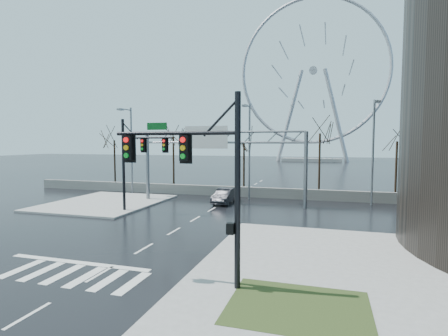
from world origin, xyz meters
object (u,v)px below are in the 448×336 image
at_px(sign_gantry, 218,151).
at_px(car, 224,196).
at_px(ferris_wheel, 313,77).
at_px(signal_mast_far, 135,156).
at_px(signal_mast_near, 205,171).

height_order(sign_gantry, car, sign_gantry).
relative_size(ferris_wheel, car, 11.49).
xyz_separation_m(signal_mast_far, ferris_wheel, (10.87, 86.04, 21.30)).
bearing_deg(signal_mast_near, sign_gantry, 106.19).
height_order(signal_mast_near, ferris_wheel, ferris_wheel).
relative_size(signal_mast_near, car, 1.81).
bearing_deg(signal_mast_near, ferris_wheel, 90.08).
xyz_separation_m(ferris_wheel, car, (-4.83, -79.50, -25.40)).
relative_size(signal_mast_far, ferris_wheel, 0.16).
bearing_deg(ferris_wheel, signal_mast_far, -97.20).
distance_m(signal_mast_near, sign_gantry, 19.79).
bearing_deg(signal_mast_far, ferris_wheel, 82.80).
bearing_deg(car, signal_mast_near, -76.09).
distance_m(sign_gantry, car, 4.52).
bearing_deg(signal_mast_near, car, 104.27).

